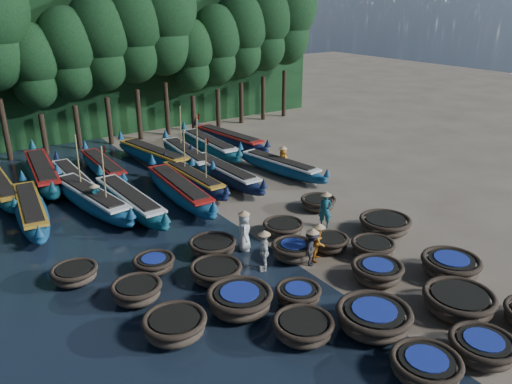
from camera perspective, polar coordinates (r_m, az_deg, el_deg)
ground at (r=21.71m, az=1.75°, el=-6.41°), size 120.00×120.00×0.00m
foliage_wall at (r=40.86m, az=-18.73°, el=13.11°), size 40.00×3.00×10.00m
coracle_2 at (r=15.66m, az=18.82°, el=-18.34°), size 2.27×2.27×0.69m
coracle_3 at (r=16.92m, az=24.46°, el=-15.87°), size 2.35×2.35×0.71m
coracle_6 at (r=16.37m, az=5.42°, el=-15.17°), size 2.00×2.00×0.69m
coracle_7 at (r=16.96m, az=13.29°, el=-13.87°), size 2.95×2.95×0.84m
coracle_8 at (r=18.67m, az=22.15°, el=-11.54°), size 2.45×2.45×0.81m
coracle_9 at (r=20.78m, az=21.35°, el=-7.87°), size 2.53×2.53×0.83m
coracle_10 at (r=16.50m, az=-9.27°, el=-14.84°), size 2.08×2.08×0.77m
coracle_11 at (r=17.40m, az=-1.87°, el=-12.26°), size 2.63×2.63×0.83m
coracle_12 at (r=17.92m, az=4.85°, el=-11.61°), size 1.89×1.89×0.66m
coracle_13 at (r=19.63m, az=13.68°, el=-8.84°), size 2.14×2.14×0.75m
coracle_14 at (r=21.38m, az=13.21°, el=-6.25°), size 1.92×1.92×0.71m
coracle_15 at (r=18.46m, az=-13.47°, el=-10.97°), size 2.17×2.17×0.73m
coracle_16 at (r=19.23m, az=-4.59°, el=-9.08°), size 2.02×2.02×0.68m
coracle_17 at (r=20.66m, az=4.29°, el=-6.65°), size 2.22×2.22×0.74m
coracle_18 at (r=21.56m, az=8.43°, el=-5.75°), size 1.85×1.85×0.64m
coracle_19 at (r=23.56m, az=14.52°, el=-3.60°), size 2.68×2.68×0.77m
coracle_20 at (r=20.29m, az=-20.01°, el=-8.77°), size 2.10×2.10×0.64m
coracle_21 at (r=20.13m, az=-11.58°, el=-8.05°), size 1.79×1.79×0.64m
coracle_22 at (r=21.09m, az=-4.98°, el=-6.22°), size 2.28×2.28×0.65m
coracle_23 at (r=22.64m, az=3.14°, el=-4.13°), size 1.96×1.96×0.65m
coracle_24 at (r=25.56m, az=7.13°, el=-1.23°), size 1.83×1.83×0.63m
long_boat_2 at (r=26.41m, az=-24.32°, el=-1.86°), size 2.31×8.11×1.44m
long_boat_3 at (r=26.63m, az=-18.33°, el=-0.73°), size 2.62×8.58×3.68m
long_boat_4 at (r=25.89m, az=-14.25°, el=-0.97°), size 1.74×8.41×1.48m
long_boat_5 at (r=26.79m, az=-8.75°, el=0.27°), size 2.09×8.65×1.53m
long_boat_6 at (r=28.45m, az=-7.19°, el=1.46°), size 1.40×7.46×3.17m
long_boat_7 at (r=29.15m, az=-3.70°, el=2.19°), size 1.54×8.27×1.46m
long_boat_8 at (r=30.44m, az=2.77°, el=2.97°), size 2.41×7.60×1.35m
long_boat_10 at (r=30.06m, az=-27.07°, el=0.32°), size 1.42×7.67×1.35m
long_boat_11 at (r=31.52m, az=-23.21°, el=2.06°), size 2.54×9.16×1.62m
long_boat_12 at (r=30.35m, az=-20.20°, el=1.52°), size 1.33×7.25×1.28m
long_boat_13 at (r=31.67m, az=-17.07°, el=2.78°), size 1.49×7.72×1.36m
long_boat_14 at (r=32.99m, az=-11.61°, el=4.12°), size 2.86×8.42×1.50m
long_boat_15 at (r=32.59m, az=-7.87°, el=4.14°), size 2.25×8.39×3.58m
long_boat_16 at (r=34.74m, az=-5.38°, el=5.35°), size 1.83×8.59×1.51m
long_boat_17 at (r=36.16m, az=-3.11°, el=6.06°), size 2.47×8.59×1.52m
fisherman_0 at (r=21.14m, az=-1.37°, el=-4.40°), size 0.92×1.01×1.94m
fisherman_1 at (r=23.44m, az=7.94°, el=-1.88°), size 0.72×0.72×1.88m
fisherman_2 at (r=20.59m, az=7.16°, el=-5.62°), size 0.94×0.91×1.73m
fisherman_3 at (r=20.15m, az=6.43°, el=-6.28°), size 1.13×1.04×1.72m
fisherman_4 at (r=19.66m, az=0.93°, el=-6.64°), size 0.84×1.02×1.82m
fisherman_5 at (r=25.94m, az=-17.82°, el=-0.75°), size 1.04×1.44×1.71m
fisherman_6 at (r=30.78m, az=3.09°, el=3.82°), size 0.57×0.81×1.75m
tree_5 at (r=36.30m, az=-24.15°, el=13.03°), size 3.68×3.68×8.68m
tree_6 at (r=36.74m, az=-20.73°, el=14.65°), size 4.09×4.09×9.65m
tree_7 at (r=37.33m, az=-17.35°, el=16.18°), size 4.51×4.51×10.63m
tree_8 at (r=38.07m, az=-14.04°, el=17.60°), size 4.92×4.92×11.60m
tree_9 at (r=38.94m, az=-10.83°, el=18.91°), size 5.34×5.34×12.58m
tree_10 at (r=40.14m, az=-7.47°, el=15.29°), size 3.68×3.68×8.68m
tree_11 at (r=41.19m, az=-4.57°, el=16.49°), size 4.09×4.09×9.65m
tree_12 at (r=42.35m, az=-1.79°, el=17.59°), size 4.51×4.51×10.63m
tree_13 at (r=43.60m, az=0.87°, el=18.60°), size 4.92×4.92×11.60m
tree_14 at (r=44.96m, az=3.40°, el=19.51°), size 5.34×5.34×12.58m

